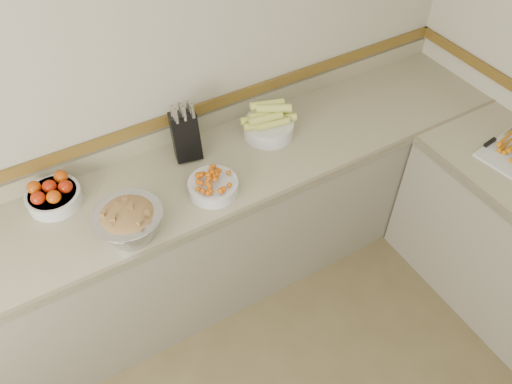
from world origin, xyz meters
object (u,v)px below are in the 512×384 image
knife_block (185,135)px  rhubarb_bowl (129,222)px  cherry_tomato_bowl (213,185)px  corn_bowl (269,124)px  tomato_bowl (53,195)px

knife_block → rhubarb_bowl: 0.58m
knife_block → cherry_tomato_bowl: 0.32m
corn_bowl → cherry_tomato_bowl: bearing=-152.9°
knife_block → cherry_tomato_bowl: bearing=-91.1°
tomato_bowl → corn_bowl: corn_bowl is taller
knife_block → corn_bowl: bearing=-9.5°
tomato_bowl → rhubarb_bowl: 0.45m
tomato_bowl → rhubarb_bowl: bearing=-56.7°
tomato_bowl → corn_bowl: size_ratio=0.85×
cherry_tomato_bowl → rhubarb_bowl: (-0.44, -0.06, 0.05)m
tomato_bowl → cherry_tomato_bowl: cherry_tomato_bowl is taller
tomato_bowl → cherry_tomato_bowl: size_ratio=1.05×
knife_block → cherry_tomato_bowl: size_ratio=1.32×
knife_block → cherry_tomato_bowl: (-0.01, -0.31, -0.09)m
knife_block → cherry_tomato_bowl: knife_block is taller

